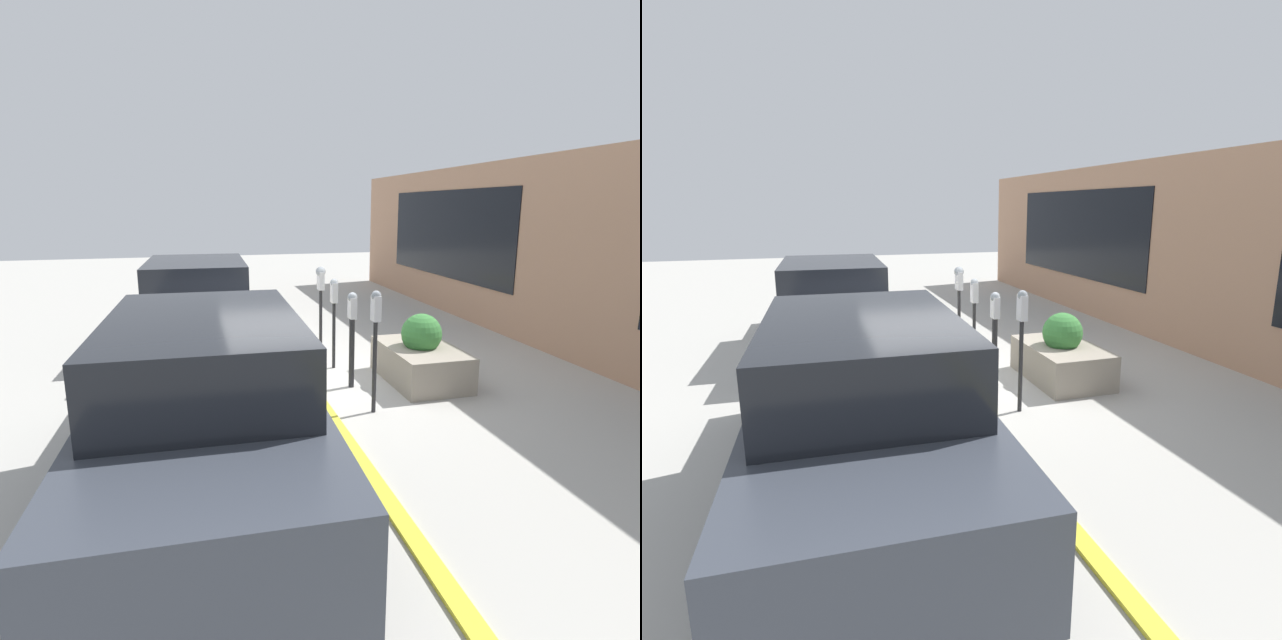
% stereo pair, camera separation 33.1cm
% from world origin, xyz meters
% --- Properties ---
extents(ground_plane, '(40.00, 40.00, 0.00)m').
position_xyz_m(ground_plane, '(0.00, 0.00, 0.00)').
color(ground_plane, '#ADAAA3').
extents(curb_strip, '(19.00, 0.16, 0.04)m').
position_xyz_m(curb_strip, '(0.00, 0.08, 0.02)').
color(curb_strip, gold).
rests_on(curb_strip, ground_plane).
extents(building_facade, '(19.00, 0.17, 3.44)m').
position_xyz_m(building_facade, '(0.00, -4.47, 1.73)').
color(building_facade, tan).
rests_on(building_facade, ground_plane).
extents(parking_meter_nearest, '(0.15, 0.12, 1.56)m').
position_xyz_m(parking_meter_nearest, '(-1.33, -0.50, 1.10)').
color(parking_meter_nearest, '#232326').
rests_on(parking_meter_nearest, ground_plane).
extents(parking_meter_second, '(0.16, 0.14, 1.38)m').
position_xyz_m(parking_meter_second, '(-0.40, -0.51, 0.88)').
color(parking_meter_second, '#232326').
rests_on(parking_meter_second, ground_plane).
extents(parking_meter_middle, '(0.15, 0.12, 1.45)m').
position_xyz_m(parking_meter_middle, '(0.50, -0.50, 1.03)').
color(parking_meter_middle, '#232326').
rests_on(parking_meter_middle, ground_plane).
extents(parking_meter_fourth, '(0.20, 0.17, 1.54)m').
position_xyz_m(parking_meter_fourth, '(1.31, -0.49, 1.17)').
color(parking_meter_fourth, '#232326').
rests_on(parking_meter_fourth, ground_plane).
extents(planter_box, '(1.56, 0.99, 1.02)m').
position_xyz_m(planter_box, '(-0.40, -1.58, 0.36)').
color(planter_box, gray).
rests_on(planter_box, ground_plane).
extents(parked_car_front, '(4.61, 1.90, 1.67)m').
position_xyz_m(parked_car_front, '(-2.61, 1.57, 0.86)').
color(parked_car_front, '#383D47').
rests_on(parked_car_front, ground_plane).
extents(parked_car_middle, '(4.84, 2.09, 1.59)m').
position_xyz_m(parked_car_middle, '(2.53, 1.55, 0.82)').
color(parked_car_middle, silver).
rests_on(parked_car_middle, ground_plane).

